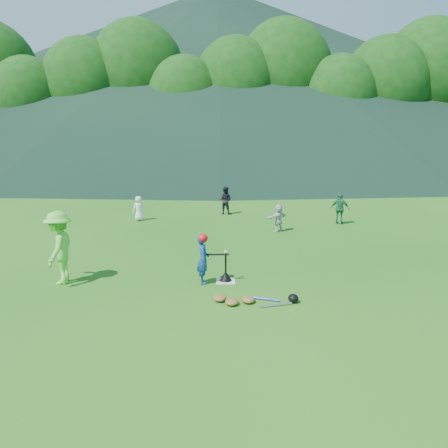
# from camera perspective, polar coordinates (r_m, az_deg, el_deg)

# --- Properties ---
(ground) EXTENTS (120.00, 120.00, 0.00)m
(ground) POSITION_cam_1_polar(r_m,az_deg,el_deg) (10.62, 0.22, -7.49)
(ground) COLOR #1D5313
(ground) RESTS_ON ground
(home_plate) EXTENTS (0.45, 0.45, 0.02)m
(home_plate) POSITION_cam_1_polar(r_m,az_deg,el_deg) (10.62, 0.22, -7.44)
(home_plate) COLOR silver
(home_plate) RESTS_ON ground
(baseball) EXTENTS (0.08, 0.08, 0.08)m
(baseball) POSITION_cam_1_polar(r_m,az_deg,el_deg) (10.40, 0.22, -3.65)
(baseball) COLOR white
(baseball) RESTS_ON batting_tee
(batter_child) EXTENTS (0.32, 0.46, 1.18)m
(batter_child) POSITION_cam_1_polar(r_m,az_deg,el_deg) (10.33, -2.76, -4.61)
(batter_child) COLOR navy
(batter_child) RESTS_ON ground
(adult_coach) EXTENTS (0.65, 1.12, 1.74)m
(adult_coach) POSITION_cam_1_polar(r_m,az_deg,el_deg) (10.98, -20.72, -2.90)
(adult_coach) COLOR #68D83F
(adult_coach) RESTS_ON ground
(fielder_a) EXTENTS (0.59, 0.53, 1.01)m
(fielder_a) POSITION_cam_1_polar(r_m,az_deg,el_deg) (18.21, -11.07, 2.01)
(fielder_a) COLOR white
(fielder_a) RESTS_ON ground
(fielder_b) EXTENTS (0.71, 0.63, 1.22)m
(fielder_b) POSITION_cam_1_polar(r_m,az_deg,el_deg) (19.36, 0.16, 3.11)
(fielder_b) COLOR black
(fielder_b) RESTS_ON ground
(fielder_c) EXTENTS (0.78, 0.60, 1.23)m
(fielder_c) POSITION_cam_1_polar(r_m,az_deg,el_deg) (17.74, 14.92, 1.94)
(fielder_c) COLOR #206B43
(fielder_c) RESTS_ON ground
(fielder_d) EXTENTS (0.92, 0.81, 1.01)m
(fielder_d) POSITION_cam_1_polar(r_m,az_deg,el_deg) (15.95, 7.11, 0.79)
(fielder_d) COLOR silver
(fielder_d) RESTS_ON ground
(batting_tee) EXTENTS (0.30, 0.30, 0.68)m
(batting_tee) POSITION_cam_1_polar(r_m,az_deg,el_deg) (10.58, 0.22, -6.83)
(batting_tee) COLOR black
(batting_tee) RESTS_ON home_plate
(batter_gear) EXTENTS (0.73, 0.26, 0.54)m
(batter_gear) POSITION_cam_1_polar(r_m,az_deg,el_deg) (10.21, -2.65, -2.03)
(batter_gear) COLOR red
(batter_gear) RESTS_ON ground
(equipment_pile) EXTENTS (1.80, 0.61, 0.19)m
(equipment_pile) POSITION_cam_1_polar(r_m,az_deg,el_deg) (9.33, 3.19, -9.84)
(equipment_pile) COLOR olive
(equipment_pile) RESTS_ON ground
(outfield_fence) EXTENTS (70.07, 0.08, 1.33)m
(outfield_fence) POSITION_cam_1_polar(r_m,az_deg,el_deg) (38.14, -0.62, 7.44)
(outfield_fence) COLOR gray
(outfield_fence) RESTS_ON ground
(tree_line) EXTENTS (70.04, 11.40, 14.82)m
(tree_line) POSITION_cam_1_polar(r_m,az_deg,el_deg) (44.12, -0.40, 17.77)
(tree_line) COLOR #382314
(tree_line) RESTS_ON ground
(distant_hills) EXTENTS (155.00, 140.00, 32.00)m
(distant_hills) POSITION_cam_1_polar(r_m,az_deg,el_deg) (92.86, -5.80, 18.68)
(distant_hills) COLOR black
(distant_hills) RESTS_ON ground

